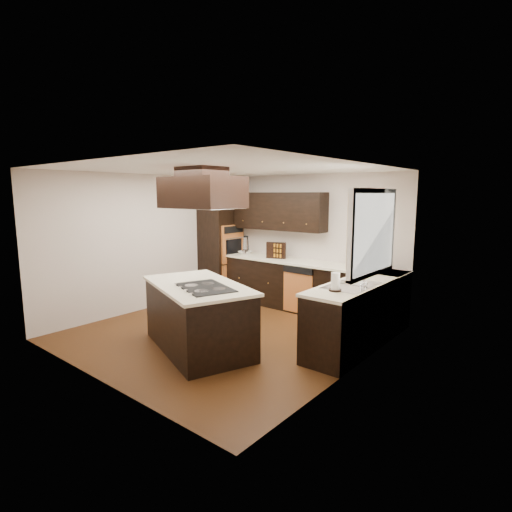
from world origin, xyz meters
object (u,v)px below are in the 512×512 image
(oven_column, at_px, (221,245))
(island, at_px, (198,318))
(spice_rack, at_px, (276,250))
(range_hood, at_px, (202,192))

(oven_column, relative_size, island, 1.19)
(oven_column, distance_m, spice_rack, 1.42)
(spice_rack, bearing_deg, range_hood, -100.21)
(island, relative_size, spice_rack, 4.77)
(oven_column, distance_m, island, 3.12)
(oven_column, xyz_separation_m, island, (1.89, -2.40, -0.62))
(range_hood, distance_m, spice_rack, 2.59)
(island, distance_m, spice_rack, 2.58)
(island, distance_m, range_hood, 1.73)
(oven_column, bearing_deg, island, -51.70)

